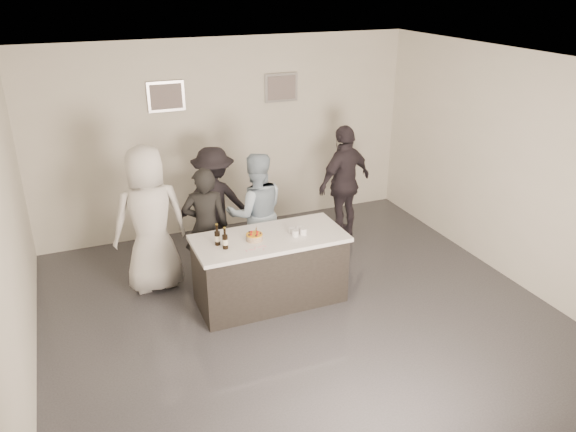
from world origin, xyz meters
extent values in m
plane|color=#3D3D42|center=(0.00, 0.00, 0.00)|extent=(6.00, 6.00, 0.00)
plane|color=white|center=(0.00, 0.00, 3.00)|extent=(6.00, 6.00, 0.00)
cube|color=silver|center=(0.00, 3.00, 1.50)|extent=(6.00, 0.04, 3.00)
cube|color=silver|center=(0.00, -3.00, 1.50)|extent=(6.00, 0.04, 3.00)
cube|color=silver|center=(-3.00, 0.00, 1.50)|extent=(0.04, 6.00, 3.00)
cube|color=silver|center=(3.00, 0.00, 1.50)|extent=(0.04, 6.00, 3.00)
cube|color=#B2B2B7|center=(-0.90, 2.97, 2.20)|extent=(0.54, 0.04, 0.44)
cube|color=#B2B2B7|center=(0.90, 2.97, 2.20)|extent=(0.54, 0.04, 0.44)
cube|color=white|center=(-0.23, 0.54, 0.45)|extent=(1.86, 0.86, 0.90)
cylinder|color=#FCAA1A|center=(-0.43, 0.52, 0.94)|extent=(0.20, 0.20, 0.07)
cylinder|color=black|center=(-0.87, 0.56, 1.03)|extent=(0.07, 0.07, 0.26)
cylinder|color=black|center=(-0.82, 0.43, 1.03)|extent=(0.07, 0.07, 0.26)
cube|color=#C98B12|center=(0.12, 0.49, 0.94)|extent=(0.19, 0.19, 0.08)
cube|color=pink|center=(-0.50, 0.28, 0.90)|extent=(0.24, 0.08, 0.01)
imported|color=black|center=(-0.83, 1.31, 0.81)|extent=(0.67, 0.52, 1.62)
imported|color=#99B3C9|center=(-0.10, 1.39, 0.85)|extent=(0.91, 0.75, 1.70)
imported|color=silver|center=(-1.51, 1.44, 0.97)|extent=(0.98, 0.68, 1.94)
imported|color=#322B33|center=(1.52, 1.91, 0.89)|extent=(1.13, 0.77, 1.79)
imported|color=black|center=(-0.50, 2.07, 0.82)|extent=(1.20, 0.92, 1.63)
camera|label=1|loc=(-2.36, -5.24, 3.85)|focal=35.00mm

